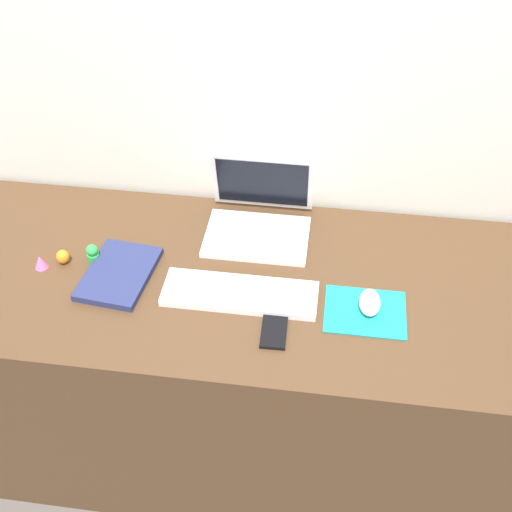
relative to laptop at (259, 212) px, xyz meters
The scene contains 12 objects.
ground_plane 0.83m from the laptop, 81.12° to the right, with size 6.00×6.00×0.00m, color #59514C.
back_wall 0.17m from the laptop, 77.35° to the left, with size 3.07×0.05×1.65m, color silver.
desk 0.48m from the laptop, 81.12° to the right, with size 1.87×0.70×0.74m, color #4C331E.
laptop is the anchor object (origin of this frame).
keyboard 0.30m from the laptop, 92.34° to the right, with size 0.41×0.13×0.02m, color white.
mousepad 0.45m from the laptop, 44.24° to the right, with size 0.21×0.17×0.00m, color teal.
mouse 0.44m from the laptop, 41.81° to the right, with size 0.06×0.10×0.03m, color white.
cell_phone 0.42m from the laptop, 77.16° to the right, with size 0.06×0.13×0.01m, color black.
notebook_pad 0.44m from the laptop, 143.01° to the right, with size 0.17×0.24×0.02m, color navy.
toy_figurine_pink 0.63m from the laptop, 155.83° to the right, with size 0.04×0.04×0.04m, color pink.
toy_figurine_green 0.49m from the laptop, 154.07° to the right, with size 0.03×0.03×0.06m.
toy_figurine_orange 0.57m from the laptop, 155.78° to the right, with size 0.04×0.04×0.04m, color orange.
Camera 1 is at (0.16, -1.26, 1.98)m, focal length 45.77 mm.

